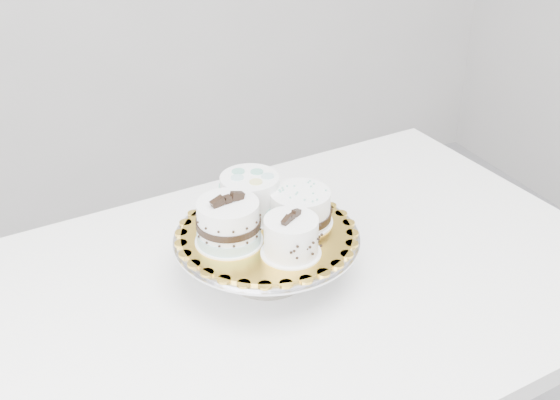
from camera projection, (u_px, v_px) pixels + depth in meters
name	position (u px, v px, depth m)	size (l,w,h in m)	color
table	(296.00, 311.00, 1.31)	(1.26, 0.89, 0.75)	white
cake_stand	(267.00, 247.00, 1.24)	(0.33, 0.33, 0.09)	gray
cake_board	(267.00, 233.00, 1.23)	(0.30, 0.30, 0.00)	gold
cake_swirl	(291.00, 237.00, 1.16)	(0.12, 0.12, 0.08)	white
cake_banded	(228.00, 224.00, 1.18)	(0.12, 0.12, 0.10)	white
cake_dots	(250.00, 195.00, 1.26)	(0.13, 0.13, 0.08)	white
cake_ribbon	(301.00, 208.00, 1.24)	(0.13, 0.12, 0.06)	white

